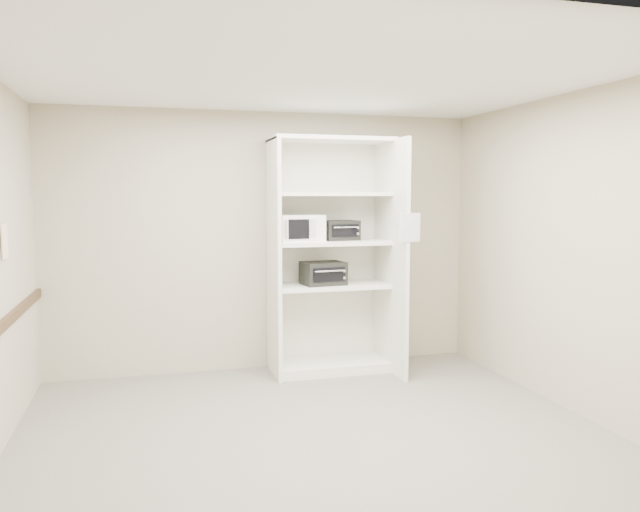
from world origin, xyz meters
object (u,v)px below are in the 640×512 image
object	(u,v)px
toaster_oven_upper	(340,230)
toaster_oven_lower	(323,273)
shelving_unit	(335,263)
microwave	(300,228)

from	to	relation	value
toaster_oven_upper	toaster_oven_lower	size ratio (longest dim) A/B	0.85
shelving_unit	microwave	distance (m)	0.54
microwave	toaster_oven_lower	bearing A→B (deg)	-6.39
shelving_unit	toaster_oven_lower	world-z (taller)	shelving_unit
microwave	toaster_oven_lower	xyz separation A→B (m)	(0.24, -0.01, -0.47)
toaster_oven_upper	toaster_oven_lower	xyz separation A→B (m)	(-0.20, -0.08, -0.44)
shelving_unit	toaster_oven_lower	distance (m)	0.17
microwave	toaster_oven_upper	world-z (taller)	microwave
toaster_oven_lower	shelving_unit	bearing A→B (deg)	12.13
toaster_oven_upper	shelving_unit	bearing A→B (deg)	-160.74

